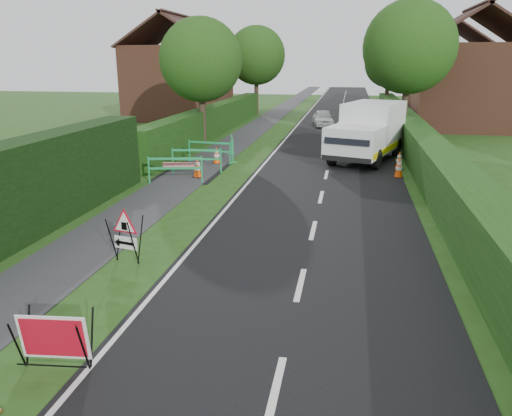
{
  "coord_description": "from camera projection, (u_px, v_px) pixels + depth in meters",
  "views": [
    {
      "loc": [
        3.34,
        -8.48,
        4.5
      ],
      "look_at": [
        1.26,
        2.63,
        1.13
      ],
      "focal_mm": 35.0,
      "sensor_mm": 36.0,
      "label": 1
    }
  ],
  "objects": [
    {
      "name": "ground",
      "position": [
        169.0,
        297.0,
        9.86
      ],
      "size": [
        120.0,
        120.0,
        0.0
      ],
      "primitive_type": "plane",
      "color": "#244413",
      "rests_on": "ground"
    },
    {
      "name": "road_surface",
      "position": [
        341.0,
        115.0,
        42.39
      ],
      "size": [
        6.0,
        90.0,
        0.02
      ],
      "primitive_type": "cube",
      "color": "black",
      "rests_on": "ground"
    },
    {
      "name": "footpath",
      "position": [
        277.0,
        114.0,
        43.36
      ],
      "size": [
        2.0,
        90.0,
        0.02
      ],
      "primitive_type": "cube",
      "color": "#2D2D30",
      "rests_on": "ground"
    },
    {
      "name": "hedge_west_far",
      "position": [
        215.0,
        134.0,
        31.47
      ],
      "size": [
        1.0,
        24.0,
        1.8
      ],
      "primitive_type": "cube",
      "color": "#14380F",
      "rests_on": "ground"
    },
    {
      "name": "hedge_east",
      "position": [
        416.0,
        158.0,
        23.78
      ],
      "size": [
        1.2,
        50.0,
        1.5
      ],
      "primitive_type": "cube",
      "color": "#14380F",
      "rests_on": "ground"
    },
    {
      "name": "house_west",
      "position": [
        179.0,
        81.0,
        39.06
      ],
      "size": [
        7.5,
        7.4,
        7.88
      ],
      "color": "brown",
      "rests_on": "ground"
    },
    {
      "name": "house_east_a",
      "position": [
        468.0,
        85.0,
        33.46
      ],
      "size": [
        7.5,
        7.4,
        7.88
      ],
      "color": "brown",
      "rests_on": "ground"
    },
    {
      "name": "house_east_b",
      "position": [
        447.0,
        78.0,
        46.47
      ],
      "size": [
        7.5,
        7.4,
        7.88
      ],
      "color": "brown",
      "rests_on": "ground"
    },
    {
      "name": "tree_nw",
      "position": [
        201.0,
        60.0,
        26.35
      ],
      "size": [
        4.4,
        4.4,
        6.7
      ],
      "color": "#2D2116",
      "rests_on": "ground"
    },
    {
      "name": "tree_ne",
      "position": [
        410.0,
        47.0,
        27.97
      ],
      "size": [
        5.2,
        5.2,
        7.79
      ],
      "color": "#2D2116",
      "rests_on": "ground"
    },
    {
      "name": "tree_fw",
      "position": [
        256.0,
        56.0,
        41.32
      ],
      "size": [
        4.8,
        4.8,
        7.24
      ],
      "color": "#2D2116",
      "rests_on": "ground"
    },
    {
      "name": "tree_fe",
      "position": [
        389.0,
        63.0,
        43.32
      ],
      "size": [
        4.2,
        4.2,
        6.33
      ],
      "color": "#2D2116",
      "rests_on": "ground"
    },
    {
      "name": "red_rect_sign",
      "position": [
        54.0,
        339.0,
        7.43
      ],
      "size": [
        1.1,
        0.74,
        0.89
      ],
      "rotation": [
        0.0,
        0.0,
        0.11
      ],
      "color": "black",
      "rests_on": "ground"
    },
    {
      "name": "triangle_sign",
      "position": [
        124.0,
        232.0,
        11.31
      ],
      "size": [
        0.88,
        0.88,
        1.09
      ],
      "rotation": [
        0.0,
        0.0,
        -0.21
      ],
      "color": "black",
      "rests_on": "ground"
    },
    {
      "name": "works_van",
      "position": [
        368.0,
        130.0,
        23.01
      ],
      "size": [
        3.82,
        6.04,
        2.58
      ],
      "rotation": [
        0.0,
        0.0,
        -0.31
      ],
      "color": "silver",
      "rests_on": "ground"
    },
    {
      "name": "traffic_cone_0",
      "position": [
        399.0,
        168.0,
        19.73
      ],
      "size": [
        0.38,
        0.38,
        0.79
      ],
      "color": "black",
      "rests_on": "ground"
    },
    {
      "name": "traffic_cone_1",
      "position": [
        399.0,
        161.0,
        21.16
      ],
      "size": [
        0.38,
        0.38,
        0.79
      ],
      "color": "black",
      "rests_on": "ground"
    },
    {
      "name": "traffic_cone_2",
      "position": [
        379.0,
        150.0,
        23.7
      ],
      "size": [
        0.38,
        0.38,
        0.79
      ],
      "color": "black",
      "rests_on": "ground"
    },
    {
      "name": "traffic_cone_3",
      "position": [
        197.0,
        168.0,
        19.73
      ],
      "size": [
        0.38,
        0.38,
        0.79
      ],
      "color": "black",
      "rests_on": "ground"
    },
    {
      "name": "traffic_cone_4",
      "position": [
        217.0,
        155.0,
        22.38
      ],
      "size": [
        0.38,
        0.38,
        0.79
      ],
      "color": "black",
      "rests_on": "ground"
    },
    {
      "name": "ped_barrier_0",
      "position": [
        175.0,
        166.0,
        18.89
      ],
      "size": [
        2.08,
        0.84,
        1.0
      ],
      "rotation": [
        0.0,
        0.0,
        0.24
      ],
      "color": "#1B994E",
      "rests_on": "ground"
    },
    {
      "name": "ped_barrier_1",
      "position": [
        197.0,
        157.0,
        20.62
      ],
      "size": [
        2.09,
        0.68,
        1.0
      ],
      "rotation": [
        0.0,
        0.0,
        0.17
      ],
      "color": "#1B994E",
      "rests_on": "ground"
    },
    {
      "name": "ped_barrier_2",
      "position": [
        210.0,
        149.0,
        22.51
      ],
      "size": [
        2.09,
        0.6,
        1.0
      ],
      "rotation": [
        0.0,
        0.0,
        -0.12
      ],
      "color": "#1B994E",
      "rests_on": "ground"
    },
    {
      "name": "ped_barrier_3",
      "position": [
        232.0,
        145.0,
        23.5
      ],
      "size": [
        0.86,
        2.08,
        1.0
      ],
      "rotation": [
        0.0,
        0.0,
        1.83
      ],
      "color": "#1B994E",
      "rests_on": "ground"
    },
    {
      "name": "redwhite_plank",
      "position": [
        182.0,
        176.0,
        20.03
      ],
      "size": [
        1.48,
        0.29,
        0.25
      ],
      "primitive_type": "cube",
      "rotation": [
        0.0,
        0.0,
        0.17
      ],
      "color": "red",
      "rests_on": "ground"
    },
    {
      "name": "hatchback_car",
      "position": [
        323.0,
        118.0,
        35.03
      ],
      "size": [
        1.79,
        3.47,
        1.13
      ],
      "primitive_type": "imported",
      "rotation": [
        0.0,
        0.0,
        0.14
      ],
      "color": "silver",
      "rests_on": "ground"
    }
  ]
}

